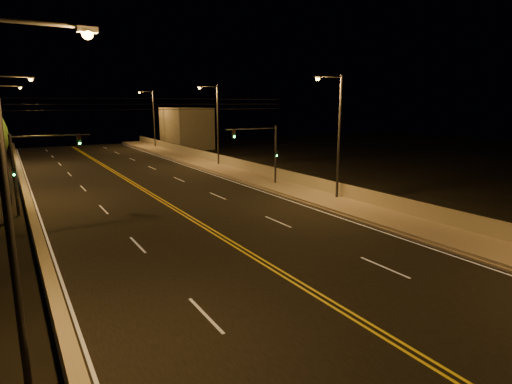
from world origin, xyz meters
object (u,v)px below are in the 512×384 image
streetlight_2 (216,121)px  streetlight_6 (4,121)px  streetlight_5 (6,131)px  traffic_signal_left (31,163)px  streetlight_4 (17,186)px  streetlight_1 (337,130)px  streetlight_3 (152,115)px  traffic_signal_right (266,148)px

streetlight_2 → streetlight_6: bearing=155.2°
streetlight_5 → traffic_signal_left: streetlight_5 is taller
streetlight_4 → traffic_signal_left: (1.20, 20.53, -1.94)m
streetlight_1 → streetlight_5: size_ratio=1.00×
traffic_signal_left → streetlight_3: bearing=62.4°
streetlight_3 → traffic_signal_right: 38.81m
streetlight_3 → streetlight_4: (-21.46, -59.26, 0.00)m
streetlight_3 → traffic_signal_left: size_ratio=1.73×
streetlight_1 → traffic_signal_left: bearing=159.5°
streetlight_4 → streetlight_6: same height
streetlight_6 → streetlight_4: bearing=-90.0°
streetlight_4 → streetlight_2: bearing=58.0°
streetlight_5 → streetlight_6: bearing=90.0°
streetlight_2 → traffic_signal_left: streetlight_2 is taller
streetlight_6 → streetlight_3: bearing=34.9°
streetlight_4 → streetlight_5: size_ratio=1.00×
streetlight_2 → streetlight_3: (0.00, 24.89, 0.00)m
streetlight_1 → streetlight_6: bearing=124.4°
streetlight_6 → traffic_signal_right: size_ratio=1.73×
streetlight_6 → streetlight_2: bearing=-24.8°
streetlight_3 → traffic_signal_right: size_ratio=1.73×
streetlight_1 → streetlight_2: 21.42m
traffic_signal_left → streetlight_1: bearing=-20.5°
traffic_signal_right → traffic_signal_left: 18.66m
streetlight_2 → traffic_signal_left: (-20.26, -13.84, -1.94)m
streetlight_1 → streetlight_4: same height
streetlight_2 → streetlight_4: bearing=-122.0°
streetlight_2 → streetlight_5: (-21.46, -10.08, 0.00)m
streetlight_6 → traffic_signal_left: 23.84m
streetlight_1 → traffic_signal_right: bearing=101.9°
streetlight_1 → streetlight_4: bearing=-148.9°
streetlight_5 → traffic_signal_right: size_ratio=1.73×
streetlight_5 → streetlight_3: bearing=58.5°
streetlight_2 → traffic_signal_right: streetlight_2 is taller
streetlight_4 → traffic_signal_right: bearing=46.0°
streetlight_1 → traffic_signal_right: (-1.60, 7.58, -1.94)m
streetlight_4 → streetlight_1: bearing=31.1°
streetlight_2 → streetlight_1: bearing=-90.0°
streetlight_6 → traffic_signal_left: (1.20, -23.73, -1.94)m
streetlight_6 → traffic_signal_right: streetlight_6 is taller
streetlight_5 → streetlight_2: bearing=25.1°
traffic_signal_right → streetlight_2: bearing=83.4°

